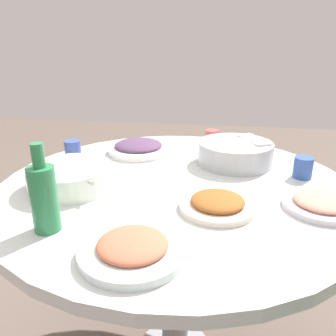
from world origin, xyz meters
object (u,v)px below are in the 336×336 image
(dish_tofu_braise, at_px, (133,248))
(tea_cup_near, at_px, (212,136))
(round_dining_table, at_px, (176,211))
(dish_shrimp, at_px, (322,203))
(dish_stirfry, at_px, (218,204))
(soup_bowl, at_px, (70,178))
(green_bottle, at_px, (44,197))
(tea_cup_side, at_px, (303,168))
(dish_eggplant, at_px, (138,148))
(rice_bowl, at_px, (235,152))
(tea_cup_far, at_px, (73,149))

(dish_tofu_braise, height_order, tea_cup_near, tea_cup_near)
(round_dining_table, xyz_separation_m, dish_shrimp, (-0.42, 0.12, 0.12))
(dish_stirfry, relative_size, dish_tofu_braise, 0.89)
(soup_bowl, height_order, dish_shrimp, soup_bowl)
(tea_cup_near, bearing_deg, dish_tofu_braise, 81.18)
(green_bottle, bearing_deg, soup_bowl, -78.86)
(tea_cup_side, bearing_deg, soup_bowl, 14.97)
(dish_tofu_braise, bearing_deg, dish_eggplant, -77.62)
(round_dining_table, xyz_separation_m, dish_eggplant, (0.19, -0.28, 0.13))
(soup_bowl, bearing_deg, dish_shrimp, 177.72)
(rice_bowl, height_order, tea_cup_near, rice_bowl)
(tea_cup_near, relative_size, tea_cup_side, 0.86)
(round_dining_table, xyz_separation_m, soup_bowl, (0.32, 0.09, 0.14))
(tea_cup_near, bearing_deg, rice_bowl, 107.82)
(soup_bowl, bearing_deg, dish_stirfry, 170.52)
(tea_cup_near, bearing_deg, dish_shrimp, 117.13)
(dish_stirfry, distance_m, dish_shrimp, 0.29)
(dish_stirfry, xyz_separation_m, tea_cup_near, (0.04, -0.67, 0.01))
(soup_bowl, xyz_separation_m, tea_cup_near, (-0.42, -0.59, -0.01))
(dish_tofu_braise, distance_m, tea_cup_far, 0.71)
(tea_cup_side, bearing_deg, dish_shrimp, 91.28)
(dish_eggplant, height_order, tea_cup_side, tea_cup_side)
(round_dining_table, xyz_separation_m, dish_tofu_braise, (0.04, 0.41, 0.12))
(green_bottle, bearing_deg, tea_cup_near, -113.92)
(tea_cup_far, bearing_deg, soup_bowl, 112.13)
(soup_bowl, bearing_deg, green_bottle, 101.14)
(tea_cup_near, bearing_deg, round_dining_table, 78.82)
(soup_bowl, height_order, tea_cup_near, soup_bowl)
(round_dining_table, relative_size, tea_cup_far, 16.80)
(round_dining_table, bearing_deg, rice_bowl, -132.42)
(soup_bowl, xyz_separation_m, dish_tofu_braise, (-0.28, 0.32, -0.02))
(dish_shrimp, bearing_deg, dish_eggplant, -33.42)
(round_dining_table, height_order, green_bottle, green_bottle)
(dish_shrimp, distance_m, tea_cup_far, 0.90)
(dish_tofu_braise, xyz_separation_m, green_bottle, (0.23, -0.07, 0.07))
(soup_bowl, bearing_deg, dish_tofu_braise, 131.45)
(dish_tofu_braise, distance_m, green_bottle, 0.25)
(rice_bowl, relative_size, tea_cup_side, 3.85)
(rice_bowl, distance_m, dish_shrimp, 0.40)
(rice_bowl, height_order, dish_eggplant, rice_bowl)
(rice_bowl, relative_size, green_bottle, 1.25)
(dish_eggplant, distance_m, dish_shrimp, 0.73)
(round_dining_table, distance_m, tea_cup_side, 0.45)
(rice_bowl, distance_m, green_bottle, 0.72)
(dish_stirfry, height_order, tea_cup_side, tea_cup_side)
(rice_bowl, bearing_deg, soup_bowl, 30.44)
(dish_stirfry, distance_m, tea_cup_side, 0.39)
(dish_shrimp, relative_size, dish_tofu_braise, 0.88)
(dish_shrimp, distance_m, dish_tofu_braise, 0.54)
(dish_tofu_braise, relative_size, green_bottle, 1.08)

